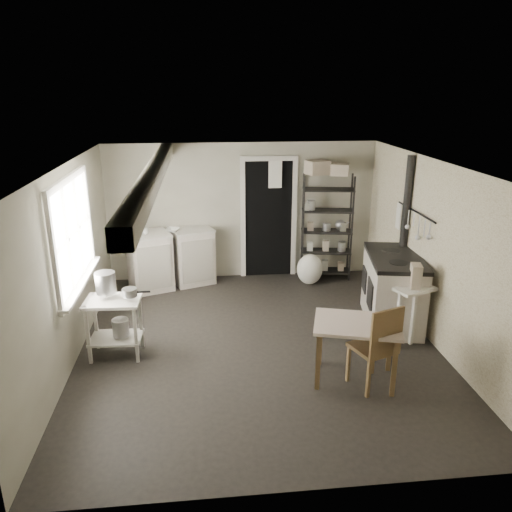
{
  "coord_description": "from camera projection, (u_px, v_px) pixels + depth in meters",
  "views": [
    {
      "loc": [
        -0.65,
        -5.7,
        3.15
      ],
      "look_at": [
        0.0,
        0.3,
        1.1
      ],
      "focal_mm": 35.0,
      "sensor_mm": 36.0,
      "label": 1
    }
  ],
  "objects": [
    {
      "name": "prep_table",
      "position": [
        115.0,
        326.0,
        6.06
      ],
      "size": [
        0.67,
        0.5,
        0.74
      ],
      "primitive_type": null,
      "rotation": [
        0.0,
        0.0,
        -0.05
      ],
      "color": "silver",
      "rests_on": "ground"
    },
    {
      "name": "floor_crock",
      "position": [
        391.0,
        342.0,
        6.33
      ],
      "size": [
        0.17,
        0.17,
        0.16
      ],
      "primitive_type": "cylinder",
      "rotation": [
        0.0,
        0.0,
        -0.38
      ],
      "color": "white",
      "rests_on": "ground"
    },
    {
      "name": "ceiling",
      "position": [
        259.0,
        165.0,
        5.71
      ],
      "size": [
        5.0,
        5.0,
        0.0
      ],
      "primitive_type": "plane",
      "rotation": [
        3.14,
        0.0,
        0.0
      ],
      "color": "silver",
      "rests_on": "wall_back"
    },
    {
      "name": "doorway",
      "position": [
        269.0,
        220.0,
        8.5
      ],
      "size": [
        0.96,
        0.1,
        2.08
      ],
      "primitive_type": null,
      "color": "silver",
      "rests_on": "ground"
    },
    {
      "name": "flour_sack",
      "position": [
        310.0,
        270.0,
        8.34
      ],
      "size": [
        0.48,
        0.43,
        0.52
      ],
      "primitive_type": "ellipsoid",
      "rotation": [
        0.0,
        0.0,
        0.15
      ],
      "color": "white",
      "rests_on": "ground"
    },
    {
      "name": "wall_left",
      "position": [
        68.0,
        267.0,
        5.85
      ],
      "size": [
        0.02,
        5.0,
        2.3
      ],
      "primitive_type": "cube",
      "color": "#AAA691",
      "rests_on": "ground"
    },
    {
      "name": "wall_front",
      "position": [
        296.0,
        370.0,
        3.72
      ],
      "size": [
        4.5,
        0.02,
        2.3
      ],
      "primitive_type": "cube",
      "color": "#AAA691",
      "rests_on": "ground"
    },
    {
      "name": "oats_box",
      "position": [
        416.0,
        271.0,
        6.13
      ],
      "size": [
        0.16,
        0.22,
        0.3
      ],
      "primitive_type": "cube",
      "rotation": [
        0.0,
        0.0,
        -0.23
      ],
      "color": "beige",
      "rests_on": "side_ledge"
    },
    {
      "name": "stockpot",
      "position": [
        105.0,
        283.0,
        5.94
      ],
      "size": [
        0.31,
        0.31,
        0.26
      ],
      "primitive_type": "cylinder",
      "rotation": [
        0.0,
        0.0,
        0.36
      ],
      "color": "silver",
      "rests_on": "prep_table"
    },
    {
      "name": "stovepipe",
      "position": [
        407.0,
        205.0,
        6.96
      ],
      "size": [
        0.13,
        0.13,
        1.43
      ],
      "primitive_type": null,
      "rotation": [
        0.0,
        0.0,
        -0.14
      ],
      "color": "black",
      "rests_on": "stove"
    },
    {
      "name": "wall_right",
      "position": [
        435.0,
        254.0,
        6.3
      ],
      "size": [
        0.02,
        5.0,
        2.3
      ],
      "primitive_type": "cube",
      "color": "#AAA691",
      "rests_on": "ground"
    },
    {
      "name": "work_table",
      "position": [
        356.0,
        349.0,
        5.55
      ],
      "size": [
        1.07,
        0.88,
        0.71
      ],
      "primitive_type": null,
      "rotation": [
        0.0,
        0.0,
        -0.27
      ],
      "color": "beige",
      "rests_on": "ground"
    },
    {
      "name": "shelf_rack",
      "position": [
        327.0,
        224.0,
        8.42
      ],
      "size": [
        0.89,
        0.46,
        1.79
      ],
      "primitive_type": null,
      "rotation": [
        0.0,
        0.0,
        -0.16
      ],
      "color": "black",
      "rests_on": "ground"
    },
    {
      "name": "wallpaper_panel",
      "position": [
        434.0,
        254.0,
        6.3
      ],
      "size": [
        0.01,
        5.0,
        2.3
      ],
      "primitive_type": null,
      "color": "beige",
      "rests_on": "wall_right"
    },
    {
      "name": "table_cup",
      "position": [
        382.0,
        319.0,
        5.31
      ],
      "size": [
        0.13,
        0.13,
        0.1
      ],
      "primitive_type": "imported",
      "rotation": [
        0.0,
        0.0,
        0.29
      ],
      "color": "white",
      "rests_on": "work_table"
    },
    {
      "name": "shelf_jar",
      "position": [
        307.0,
        200.0,
        8.25
      ],
      "size": [
        0.1,
        0.1,
        0.19
      ],
      "primitive_type": "imported",
      "rotation": [
        0.0,
        0.0,
        -0.19
      ],
      "color": "white",
      "rests_on": "shelf_rack"
    },
    {
      "name": "chair",
      "position": [
        373.0,
        346.0,
        5.41
      ],
      "size": [
        0.54,
        0.55,
        1.0
      ],
      "primitive_type": null,
      "rotation": [
        0.0,
        0.0,
        0.36
      ],
      "color": "brown",
      "rests_on": "ground"
    },
    {
      "name": "mixing_bowl",
      "position": [
        173.0,
        231.0,
        8.03
      ],
      "size": [
        0.36,
        0.36,
        0.07
      ],
      "primitive_type": "imported",
      "rotation": [
        0.0,
        0.0,
        -0.38
      ],
      "color": "white",
      "rests_on": "base_cabinets"
    },
    {
      "name": "side_ledge",
      "position": [
        412.0,
        314.0,
        6.3
      ],
      "size": [
        0.58,
        0.44,
        0.79
      ],
      "primitive_type": null,
      "rotation": [
        0.0,
        0.0,
        0.37
      ],
      "color": "silver",
      "rests_on": "ground"
    },
    {
      "name": "storage_box_a",
      "position": [
        318.0,
        161.0,
        8.11
      ],
      "size": [
        0.4,
        0.37,
        0.23
      ],
      "primitive_type": "cube",
      "rotation": [
        0.0,
        0.0,
        0.3
      ],
      "color": "beige",
      "rests_on": "shelf_rack"
    },
    {
      "name": "storage_box_b",
      "position": [
        340.0,
        163.0,
        8.05
      ],
      "size": [
        0.36,
        0.34,
        0.18
      ],
      "primitive_type": "cube",
      "rotation": [
        0.0,
        0.0,
        -0.32
      ],
      "color": "beige",
      "rests_on": "shelf_rack"
    },
    {
      "name": "wall_back",
      "position": [
        242.0,
        212.0,
        8.43
      ],
      "size": [
        4.5,
        0.02,
        2.3
      ],
      "primitive_type": "cube",
      "color": "#AAA691",
      "rests_on": "ground"
    },
    {
      "name": "saucepan",
      "position": [
        130.0,
        292.0,
        5.89
      ],
      "size": [
        0.2,
        0.2,
        0.1
      ],
      "primitive_type": "cylinder",
      "rotation": [
        0.0,
        0.0,
        0.13
      ],
      "color": "silver",
      "rests_on": "prep_table"
    },
    {
      "name": "utensil_rail",
      "position": [
        415.0,
        212.0,
        6.73
      ],
      "size": [
        0.06,
        1.2,
        0.44
      ],
      "primitive_type": null,
      "color": "silver",
      "rests_on": "wall_right"
    },
    {
      "name": "bucket",
      "position": [
        121.0,
        328.0,
        6.04
      ],
      "size": [
        0.23,
        0.23,
        0.22
      ],
      "primitive_type": "cylinder",
      "rotation": [
        0.0,
        0.0,
        0.15
      ],
      "color": "silver",
      "rests_on": "prep_table"
    },
    {
      "name": "counter_cup",
      "position": [
        145.0,
        232.0,
        7.89
      ],
      "size": [
        0.15,
        0.15,
        0.09
      ],
      "primitive_type": "imported",
      "rotation": [
        0.0,
        0.0,
        -0.39
      ],
      "color": "white",
      "rests_on": "base_cabinets"
    },
    {
      "name": "ceiling_beam",
      "position": [
        153.0,
        176.0,
        5.62
      ],
      "size": [
        0.18,
        5.0,
        0.18
      ],
      "primitive_type": null,
      "color": "silver",
      "rests_on": "ceiling"
    },
    {
      "name": "window",
      "position": [
        72.0,
        233.0,
        5.93
      ],
      "size": [
        0.12,
        1.76,
        1.28
      ],
      "primitive_type": null,
      "color": "silver",
      "rests_on": "wall_left"
    },
    {
      "name": "stove",
      "position": [
        392.0,
        293.0,
        6.91
      ],
      "size": [
        0.9,
        1.35,
        0.98
      ],
      "primitive_type": null,
      "rotation": [
        0.0,
        0.0,
        -0.18
      ],
      "color": "beige",
      "rests_on": "ground"
    },
    {
      "name": "floor",
      "position": [
        258.0,
        344.0,
        6.45
      ],
      "size": [
        5.0,
        5.0,
        0.0
      ],
      "primitive_type": "plane",
      "color": "black",
      "rests_on": "ground"
    },
    {
      "name": "base_cabinets",
      "position": [
        171.0,
        259.0,
        8.23
      ],
      "size": [
        1.55,
        1.05,
        0.94
      ],
      "primitive_type": null,
      "rotation": [
        0.0,
        0.0,
        0.34
      ],
      "color": "beige",
      "rests_on": "ground"
    }
  ]
}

